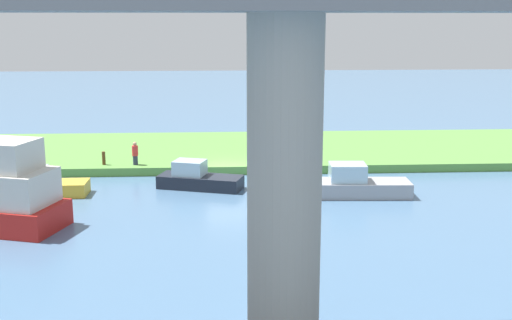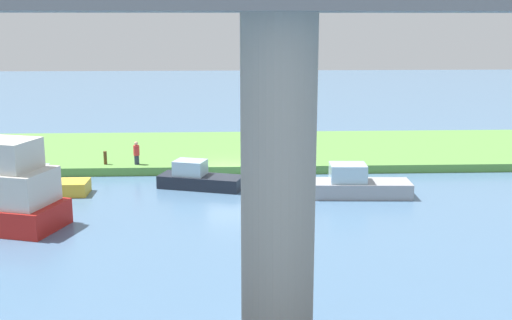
{
  "view_description": "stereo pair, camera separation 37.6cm",
  "coord_description": "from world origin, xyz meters",
  "px_view_note": "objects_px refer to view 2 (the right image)",
  "views": [
    {
      "loc": [
        0.36,
        36.38,
        8.92
      ],
      "look_at": [
        -1.44,
        5.0,
        2.0
      ],
      "focal_mm": 44.63,
      "sensor_mm": 36.0,
      "label": 1
    },
    {
      "loc": [
        -0.02,
        36.4,
        8.92
      ],
      "look_at": [
        -1.44,
        5.0,
        2.0
      ],
      "focal_mm": 44.63,
      "sensor_mm": 36.0,
      "label": 2
    }
  ],
  "objects_px": {
    "mooring_post": "(105,158)",
    "motorboat_red": "(198,178)",
    "bridge_pylon": "(278,182)",
    "houseboat_blue": "(357,185)",
    "person_on_bank": "(136,153)",
    "motorboat_white": "(41,184)"
  },
  "relations": [
    {
      "from": "person_on_bank",
      "to": "motorboat_red",
      "type": "relative_size",
      "value": 0.29
    },
    {
      "from": "motorboat_red",
      "to": "person_on_bank",
      "type": "bearing_deg",
      "value": -44.56
    },
    {
      "from": "houseboat_blue",
      "to": "motorboat_red",
      "type": "bearing_deg",
      "value": -13.77
    },
    {
      "from": "bridge_pylon",
      "to": "person_on_bank",
      "type": "height_order",
      "value": "bridge_pylon"
    },
    {
      "from": "mooring_post",
      "to": "houseboat_blue",
      "type": "height_order",
      "value": "houseboat_blue"
    },
    {
      "from": "motorboat_red",
      "to": "motorboat_white",
      "type": "xyz_separation_m",
      "value": [
        8.15,
        0.99,
        0.01
      ]
    },
    {
      "from": "motorboat_red",
      "to": "mooring_post",
      "type": "bearing_deg",
      "value": -34.12
    },
    {
      "from": "bridge_pylon",
      "to": "mooring_post",
      "type": "bearing_deg",
      "value": -66.98
    },
    {
      "from": "bridge_pylon",
      "to": "houseboat_blue",
      "type": "bearing_deg",
      "value": -109.97
    },
    {
      "from": "motorboat_white",
      "to": "bridge_pylon",
      "type": "bearing_deg",
      "value": 125.52
    },
    {
      "from": "person_on_bank",
      "to": "mooring_post",
      "type": "height_order",
      "value": "person_on_bank"
    },
    {
      "from": "motorboat_red",
      "to": "houseboat_blue",
      "type": "xyz_separation_m",
      "value": [
        -8.3,
        2.03,
        0.07
      ]
    },
    {
      "from": "mooring_post",
      "to": "motorboat_white",
      "type": "xyz_separation_m",
      "value": [
        2.45,
        4.86,
        -0.35
      ]
    },
    {
      "from": "mooring_post",
      "to": "motorboat_red",
      "type": "relative_size",
      "value": 0.17
    },
    {
      "from": "person_on_bank",
      "to": "bridge_pylon",
      "type": "bearing_deg",
      "value": 108.51
    },
    {
      "from": "bridge_pylon",
      "to": "houseboat_blue",
      "type": "height_order",
      "value": "bridge_pylon"
    },
    {
      "from": "bridge_pylon",
      "to": "mooring_post",
      "type": "height_order",
      "value": "bridge_pylon"
    },
    {
      "from": "person_on_bank",
      "to": "motorboat_white",
      "type": "height_order",
      "value": "person_on_bank"
    },
    {
      "from": "mooring_post",
      "to": "motorboat_red",
      "type": "bearing_deg",
      "value": 145.88
    },
    {
      "from": "motorboat_white",
      "to": "houseboat_blue",
      "type": "xyz_separation_m",
      "value": [
        -16.45,
        1.04,
        0.06
      ]
    },
    {
      "from": "motorboat_red",
      "to": "motorboat_white",
      "type": "height_order",
      "value": "motorboat_white"
    },
    {
      "from": "houseboat_blue",
      "to": "motorboat_white",
      "type": "bearing_deg",
      "value": -3.62
    }
  ]
}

